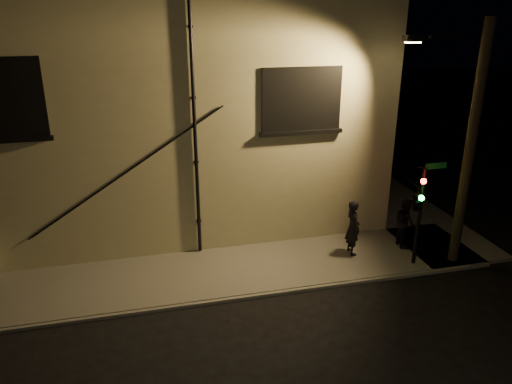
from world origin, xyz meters
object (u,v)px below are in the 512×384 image
object	(u,v)px
pedestrian_a	(353,227)
pedestrian_b	(405,222)
streetlamp_pole	(467,143)
traffic_signal	(417,200)

from	to	relation	value
pedestrian_a	pedestrian_b	distance (m)	1.95
pedestrian_a	pedestrian_b	bearing A→B (deg)	-87.35
pedestrian_a	streetlamp_pole	distance (m)	4.27
pedestrian_a	streetlamp_pole	world-z (taller)	streetlamp_pole
streetlamp_pole	pedestrian_a	bearing A→B (deg)	158.96
pedestrian_a	traffic_signal	xyz separation A→B (m)	(1.44, -1.20, 1.28)
pedestrian_b	traffic_signal	bearing A→B (deg)	164.60
pedestrian_a	streetlamp_pole	size ratio (longest dim) A/B	0.25
pedestrian_b	pedestrian_a	bearing A→B (deg)	98.86
pedestrian_a	traffic_signal	size ratio (longest dim) A/B	0.56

